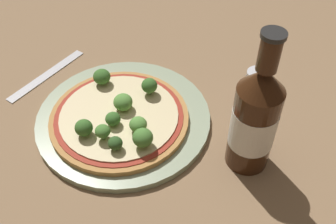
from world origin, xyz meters
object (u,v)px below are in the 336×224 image
(beer_bottle, at_px, (255,119))
(fork, at_px, (47,75))
(pepper_shaker, at_px, (255,88))
(pizza, at_px, (119,117))

(beer_bottle, xyz_separation_m, fork, (-0.41, -0.03, -0.09))
(pepper_shaker, xyz_separation_m, fork, (-0.36, -0.15, -0.03))
(beer_bottle, bearing_deg, pizza, -166.26)
(pepper_shaker, relative_size, fork, 0.38)
(fork, bearing_deg, pizza, -95.19)
(pepper_shaker, bearing_deg, pizza, -133.03)
(pizza, height_order, beer_bottle, beer_bottle)
(fork, bearing_deg, pepper_shaker, -65.61)
(pepper_shaker, distance_m, fork, 0.40)
(beer_bottle, bearing_deg, fork, -176.31)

